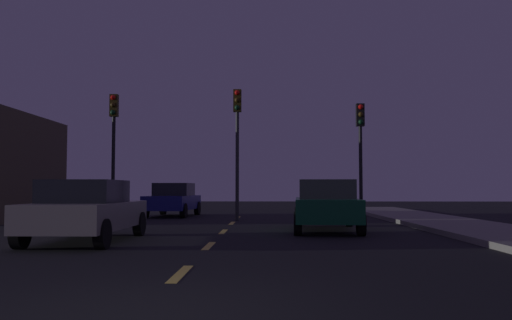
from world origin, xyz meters
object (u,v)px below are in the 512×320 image
object	(u,v)px
car_adjacent_lane	(87,210)
car_oncoming_far	(173,199)
traffic_signal_center	(237,129)
traffic_signal_left	(114,132)
traffic_signal_right	(360,138)
car_stopped_ahead	(326,205)

from	to	relation	value
car_adjacent_lane	car_oncoming_far	bearing A→B (deg)	90.14
traffic_signal_center	traffic_signal_left	bearing A→B (deg)	-180.00
car_oncoming_far	traffic_signal_right	bearing A→B (deg)	-22.08
traffic_signal_center	car_oncoming_far	world-z (taller)	traffic_signal_center
car_oncoming_far	car_adjacent_lane	bearing A→B (deg)	-89.86
traffic_signal_left	traffic_signal_right	bearing A→B (deg)	-0.01
car_stopped_ahead	car_oncoming_far	world-z (taller)	car_stopped_ahead
traffic_signal_left	traffic_signal_right	xyz separation A→B (m)	(9.88, -0.00, -0.27)
traffic_signal_left	traffic_signal_center	distance (m)	4.98
car_oncoming_far	traffic_signal_center	bearing A→B (deg)	-46.09
traffic_signal_center	car_adjacent_lane	xyz separation A→B (m)	(-3.11, -8.34, -2.90)
car_stopped_ahead	car_oncoming_far	size ratio (longest dim) A/B	1.13
traffic_signal_right	car_adjacent_lane	bearing A→B (deg)	-133.86
traffic_signal_left	car_oncoming_far	bearing A→B (deg)	60.59
traffic_signal_left	car_adjacent_lane	size ratio (longest dim) A/B	1.18
traffic_signal_right	traffic_signal_center	bearing A→B (deg)	179.99
car_adjacent_lane	traffic_signal_left	bearing A→B (deg)	102.61
traffic_signal_center	car_adjacent_lane	world-z (taller)	traffic_signal_center
traffic_signal_center	car_oncoming_far	xyz separation A→B (m)	(-3.14, 3.26, -2.88)
traffic_signal_center	car_adjacent_lane	bearing A→B (deg)	-110.46
traffic_signal_right	car_stopped_ahead	size ratio (longest dim) A/B	1.00
traffic_signal_center	traffic_signal_right	distance (m)	4.92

